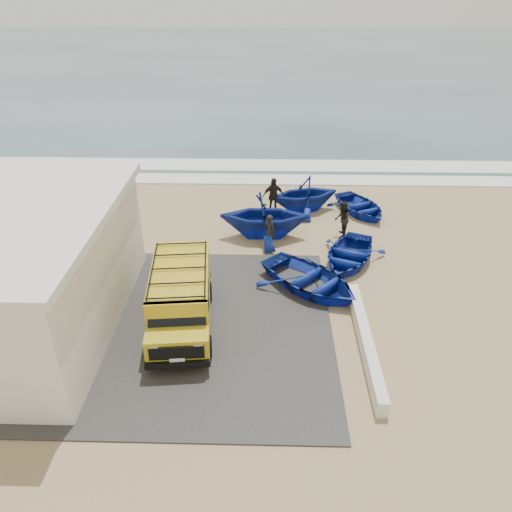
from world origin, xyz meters
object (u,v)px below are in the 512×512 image
object	(u,v)px
boat_near_right	(349,255)
parapet	(366,341)
fisherman_back	(273,196)
fisherman_front	(270,231)
boat_far_left	(304,194)
van	(181,296)
boat_mid_right	(360,206)
boat_near_left	(310,280)
fisherman_middle	(342,219)
boat_mid_left	(265,215)

from	to	relation	value
boat_near_right	parapet	bearing A→B (deg)	-69.08
fisherman_back	fisherman_front	bearing A→B (deg)	-109.63
boat_near_right	boat_far_left	bearing A→B (deg)	129.54
boat_near_right	fisherman_front	distance (m)	3.60
van	boat_mid_right	distance (m)	12.13
parapet	van	distance (m)	6.39
van	fisherman_front	size ratio (longest dim) A/B	3.25
boat_near_left	fisherman_back	bearing A→B (deg)	56.33
boat_near_left	boat_far_left	bearing A→B (deg)	43.44
boat_mid_right	fisherman_front	xyz separation A→B (m)	(-4.62, -3.74, 0.43)
fisherman_front	fisherman_middle	bearing A→B (deg)	-116.52
boat_mid_left	boat_near_left	bearing A→B (deg)	-158.18
boat_near_left	boat_far_left	world-z (taller)	boat_far_left
boat_near_left	boat_mid_right	xyz separation A→B (m)	(3.04, 7.09, -0.08)
van	fisherman_front	distance (m)	6.40
boat_far_left	fisherman_back	xyz separation A→B (m)	(-1.59, -0.44, 0.03)
boat_mid_left	fisherman_middle	bearing A→B (deg)	-89.13
boat_mid_left	van	bearing A→B (deg)	156.62
fisherman_middle	parapet	bearing A→B (deg)	8.36
boat_near_left	boat_mid_left	distance (m)	4.82
boat_near_left	fisherman_middle	xyz separation A→B (m)	(1.75, 4.51, 0.42)
boat_mid_left	fisherman_middle	size ratio (longest dim) A/B	2.36
boat_far_left	fisherman_middle	xyz separation A→B (m)	(1.58, -2.85, -0.06)
boat_far_left	boat_near_right	bearing A→B (deg)	-0.05
van	boat_far_left	size ratio (longest dim) A/B	1.48
boat_near_right	fisherman_back	distance (m)	5.83
boat_mid_left	fisherman_back	world-z (taller)	boat_mid_left
fisherman_middle	fisherman_back	bearing A→B (deg)	-117.84
fisherman_back	boat_near_right	bearing A→B (deg)	-73.77
boat_far_left	fisherman_front	xyz separation A→B (m)	(-1.75, -4.02, -0.13)
boat_near_right	fisherman_middle	distance (m)	2.48
boat_near_right	boat_mid_right	distance (m)	5.17
boat_far_left	fisherman_front	distance (m)	4.38
fisherman_middle	fisherman_back	size ratio (longest dim) A/B	0.91
van	boat_near_left	distance (m)	5.21
boat_far_left	boat_near_left	bearing A→B (deg)	-18.18
van	fisherman_middle	distance (m)	9.31
boat_mid_left	boat_mid_right	xyz separation A→B (m)	(4.86, 2.67, -0.71)
boat_mid_right	fisherman_middle	distance (m)	2.93
parapet	boat_near_right	size ratio (longest dim) A/B	1.58
boat_near_right	fisherman_front	xyz separation A→B (m)	(-3.34, 1.27, 0.41)
parapet	fisherman_middle	bearing A→B (deg)	88.89
parapet	boat_mid_right	size ratio (longest dim) A/B	1.68
van	fisherman_back	distance (m)	9.74
boat_near_left	boat_mid_left	bearing A→B (deg)	67.13
boat_near_left	boat_far_left	xyz separation A→B (m)	(0.17, 7.36, 0.48)
fisherman_middle	fisherman_back	xyz separation A→B (m)	(-3.17, 2.41, 0.09)
van	boat_far_left	xyz separation A→B (m)	(4.80, 9.63, -0.23)
boat_mid_left	fisherman_back	size ratio (longest dim) A/B	2.13
van	boat_mid_left	world-z (taller)	van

